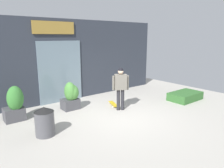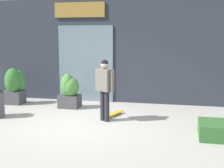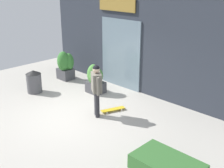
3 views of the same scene
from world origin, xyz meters
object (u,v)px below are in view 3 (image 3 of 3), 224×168
object	(u,v)px
skateboard	(113,109)
planter_box_right	(65,64)
planter_box_left	(95,79)
trash_bin	(34,81)
skateboarder	(96,86)

from	to	relation	value
skateboard	planter_box_right	distance (m)	3.64
skateboard	planter_box_right	world-z (taller)	planter_box_right
planter_box_left	planter_box_right	xyz separation A→B (m)	(-1.96, 0.12, 0.10)
skateboard	trash_bin	distance (m)	3.31
trash_bin	skateboard	bearing A→B (deg)	15.35
skateboarder	planter_box_left	world-z (taller)	skateboarder
skateboard	trash_bin	world-z (taller)	trash_bin
planter_box_right	trash_bin	bearing A→B (deg)	-78.39
skateboarder	trash_bin	world-z (taller)	skateboarder
skateboarder	trash_bin	xyz separation A→B (m)	(-3.05, -0.30, -0.56)
skateboarder	trash_bin	size ratio (longest dim) A/B	1.92
planter_box_right	trash_bin	world-z (taller)	planter_box_right
skateboarder	planter_box_left	bearing A→B (deg)	81.83
skateboarder	planter_box_left	distance (m)	1.93
skateboarder	planter_box_left	size ratio (longest dim) A/B	1.50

